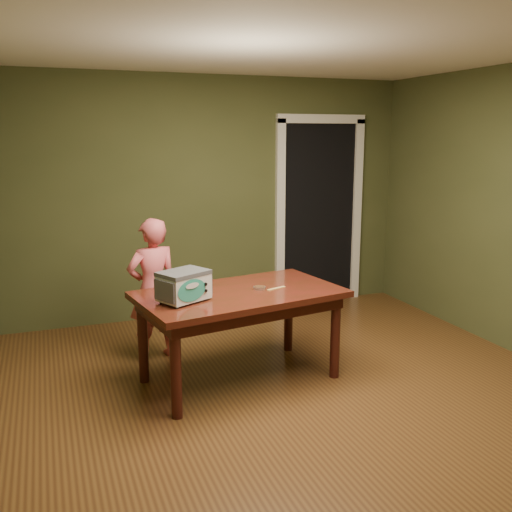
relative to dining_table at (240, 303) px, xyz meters
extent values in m
plane|color=brown|center=(0.31, -0.66, -0.65)|extent=(5.00, 5.00, 0.00)
cube|color=#464B28|center=(0.31, 1.84, 0.65)|extent=(4.50, 0.02, 2.60)
cube|color=white|center=(0.31, -0.66, 1.95)|extent=(4.50, 5.00, 0.02)
cube|color=black|center=(1.61, 2.14, 0.40)|extent=(0.90, 0.60, 2.10)
cube|color=black|center=(1.61, 1.83, 0.40)|extent=(0.90, 0.02, 2.10)
cube|color=white|center=(1.11, 1.81, 0.40)|extent=(0.10, 0.06, 2.20)
cube|color=white|center=(2.11, 1.81, 0.40)|extent=(0.10, 0.06, 2.20)
cube|color=white|center=(1.61, 1.81, 1.50)|extent=(1.10, 0.06, 0.10)
cube|color=#3E1C0E|center=(0.00, 0.00, 0.07)|extent=(1.73, 1.15, 0.05)
cube|color=#37130D|center=(0.00, 0.00, 0.00)|extent=(1.59, 1.01, 0.10)
cylinder|color=#37130D|center=(-0.63, -0.46, -0.30)|extent=(0.08, 0.08, 0.70)
cylinder|color=#37130D|center=(-0.75, 0.23, -0.30)|extent=(0.08, 0.08, 0.70)
cylinder|color=#37130D|center=(0.75, -0.23, -0.30)|extent=(0.08, 0.08, 0.70)
cylinder|color=#37130D|center=(0.63, 0.46, -0.30)|extent=(0.08, 0.08, 0.70)
cylinder|color=#4C4F54|center=(-0.57, -0.26, 0.11)|extent=(0.02, 0.02, 0.01)
cylinder|color=#4C4F54|center=(-0.65, -0.09, 0.11)|extent=(0.02, 0.02, 0.01)
cylinder|color=#4C4F54|center=(-0.31, -0.13, 0.11)|extent=(0.02, 0.02, 0.01)
cylinder|color=#4C4F54|center=(-0.39, 0.04, 0.11)|extent=(0.02, 0.02, 0.01)
cube|color=white|center=(-0.48, -0.11, 0.21)|extent=(0.42, 0.38, 0.20)
cube|color=#4C4F54|center=(-0.48, -0.11, 0.32)|extent=(0.43, 0.39, 0.03)
cube|color=#4C4F54|center=(-0.64, -0.19, 0.21)|extent=(0.12, 0.21, 0.15)
cube|color=#4C4F54|center=(-0.32, -0.03, 0.21)|extent=(0.12, 0.21, 0.15)
ellipsoid|color=teal|center=(-0.45, -0.24, 0.21)|extent=(0.24, 0.13, 0.17)
cylinder|color=black|center=(-0.33, -0.18, 0.23)|extent=(0.03, 0.02, 0.02)
cylinder|color=black|center=(-0.33, -0.18, 0.18)|extent=(0.02, 0.02, 0.02)
cylinder|color=silver|center=(0.17, 0.01, 0.11)|extent=(0.10, 0.10, 0.02)
cylinder|color=#4A2E18|center=(0.17, 0.01, 0.12)|extent=(0.09, 0.09, 0.01)
cube|color=#E7BE64|center=(0.30, -0.03, 0.10)|extent=(0.18, 0.08, 0.01)
imported|color=#E55E65|center=(-0.56, 0.72, -0.01)|extent=(0.51, 0.39, 1.27)
camera|label=1|loc=(-1.41, -4.15, 1.33)|focal=40.00mm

